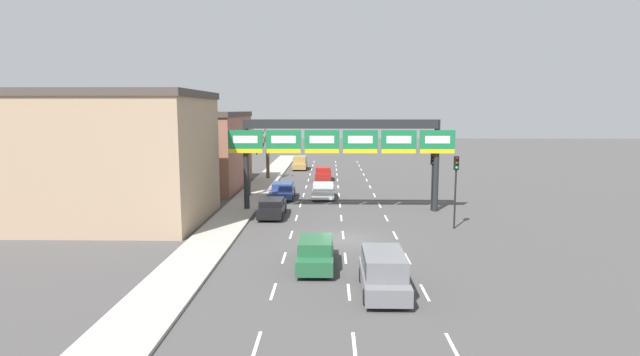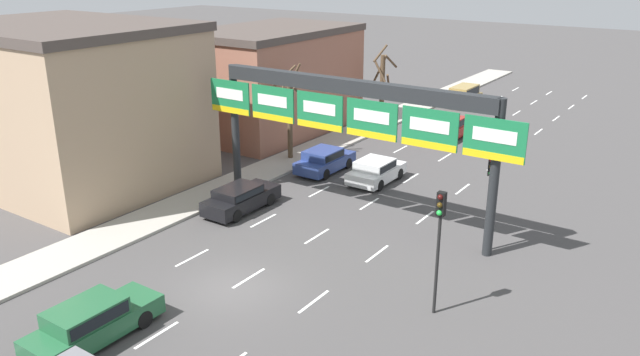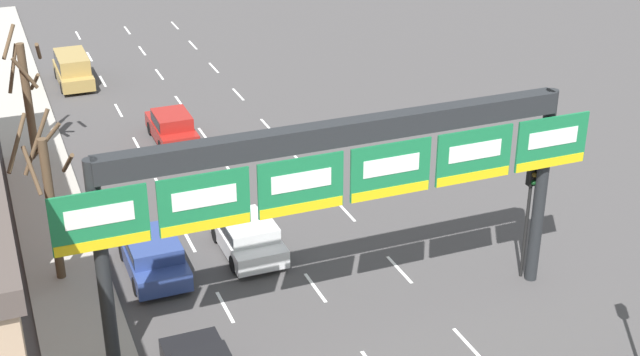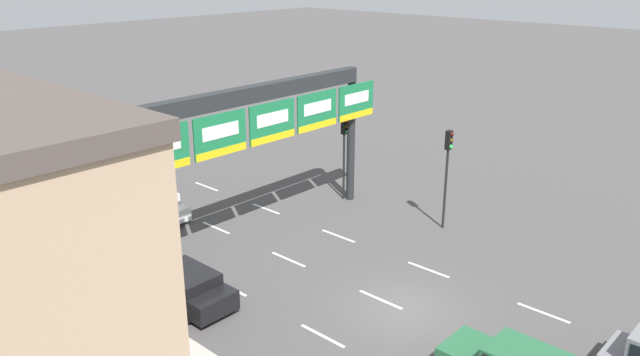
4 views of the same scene
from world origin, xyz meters
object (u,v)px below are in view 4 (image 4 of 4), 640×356
(sign_gantry, at_px, (243,120))
(traffic_light_near_gantry, at_px, (448,160))
(car_black, at_px, (184,285))
(car_blue, at_px, (85,227))
(car_white, at_px, (152,205))
(car_red, at_px, (43,158))
(traffic_light_mid_block, at_px, (344,141))

(sign_gantry, xyz_separation_m, traffic_light_near_gantry, (7.48, -5.75, -2.29))
(car_black, bearing_deg, car_blue, 89.27)
(car_blue, height_order, car_white, car_blue)
(car_red, bearing_deg, car_blue, -106.40)
(car_blue, relative_size, traffic_light_near_gantry, 0.87)
(car_white, relative_size, traffic_light_mid_block, 0.89)
(car_black, bearing_deg, car_white, 64.67)
(car_blue, distance_m, car_black, 7.71)
(traffic_light_near_gantry, xyz_separation_m, traffic_light_mid_block, (-0.30, 6.08, -0.22))
(sign_gantry, relative_size, traffic_light_near_gantry, 3.58)
(car_blue, height_order, car_black, car_blue)
(car_black, height_order, traffic_light_mid_block, traffic_light_mid_block)
(sign_gantry, relative_size, traffic_light_mid_block, 3.84)
(traffic_light_mid_block, bearing_deg, car_black, -168.15)
(sign_gantry, relative_size, car_blue, 4.09)
(car_black, distance_m, traffic_light_mid_block, 12.83)
(car_white, bearing_deg, traffic_light_near_gantry, -51.75)
(car_blue, relative_size, traffic_light_mid_block, 0.94)
(sign_gantry, height_order, traffic_light_mid_block, sign_gantry)
(traffic_light_near_gantry, distance_m, traffic_light_mid_block, 6.09)
(car_white, distance_m, car_black, 8.64)
(sign_gantry, xyz_separation_m, car_blue, (-5.04, 5.46, -4.98))
(sign_gantry, xyz_separation_m, car_red, (-1.61, 17.11, -4.94))
(car_blue, relative_size, car_red, 1.03)
(sign_gantry, relative_size, car_black, 3.86)
(car_red, bearing_deg, car_white, -89.15)
(traffic_light_near_gantry, height_order, traffic_light_mid_block, traffic_light_near_gantry)
(traffic_light_near_gantry, relative_size, traffic_light_mid_block, 1.07)
(car_white, xyz_separation_m, car_black, (-3.70, -7.81, -0.02))
(car_red, relative_size, traffic_light_near_gantry, 0.85)
(car_red, relative_size, car_black, 0.91)
(sign_gantry, distance_m, car_red, 17.88)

